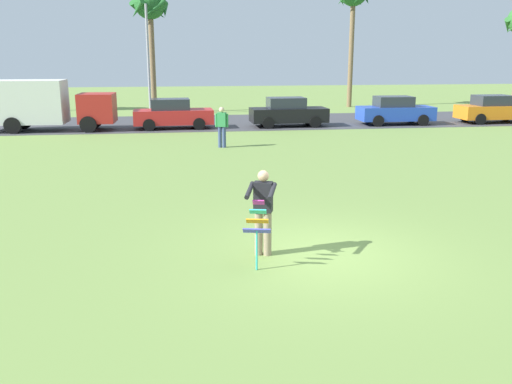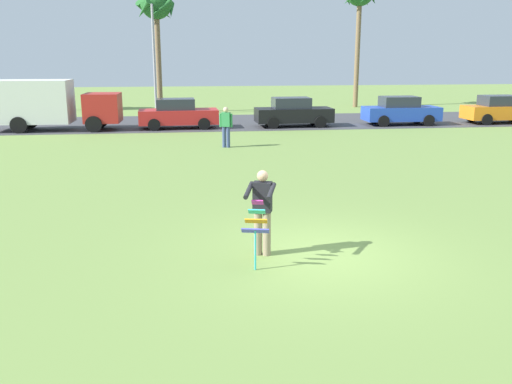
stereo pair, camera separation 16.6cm
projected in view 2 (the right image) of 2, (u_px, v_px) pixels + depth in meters
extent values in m
plane|color=olive|center=(321.00, 254.00, 11.11)|extent=(120.00, 120.00, 0.00)
cube|color=#424247|center=(230.00, 122.00, 32.55)|extent=(120.00, 8.00, 0.01)
cylinder|color=gray|center=(267.00, 234.00, 10.97)|extent=(0.16, 0.16, 0.90)
cylinder|color=gray|center=(258.00, 233.00, 11.00)|extent=(0.16, 0.16, 0.90)
cube|color=black|center=(262.00, 197.00, 10.80)|extent=(0.41, 0.33, 0.60)
sphere|color=tan|center=(263.00, 176.00, 10.70)|extent=(0.22, 0.22, 0.22)
cylinder|color=black|center=(271.00, 191.00, 10.48)|extent=(0.28, 0.58, 0.24)
cylinder|color=black|center=(249.00, 190.00, 10.57)|extent=(0.28, 0.58, 0.24)
cube|color=#D83399|center=(257.00, 202.00, 10.50)|extent=(0.25, 0.18, 0.12)
cube|color=#33BFBF|center=(257.00, 212.00, 10.38)|extent=(0.34, 0.20, 0.12)
cube|color=orange|center=(256.00, 221.00, 10.25)|extent=(0.44, 0.22, 0.12)
cube|color=#4C4CCC|center=(255.00, 231.00, 10.13)|extent=(0.53, 0.24, 0.12)
cylinder|color=#33BFBF|center=(255.00, 250.00, 10.22)|extent=(0.04, 0.04, 0.76)
cube|color=#B2231E|center=(103.00, 108.00, 29.03)|extent=(1.85, 1.95, 1.50)
cube|color=silver|center=(29.00, 102.00, 28.59)|extent=(4.25, 2.12, 2.20)
cylinder|color=black|center=(100.00, 120.00, 30.06)|extent=(0.85, 0.30, 0.84)
cylinder|color=black|center=(94.00, 124.00, 28.29)|extent=(0.85, 0.30, 0.84)
cylinder|color=black|center=(30.00, 121.00, 29.71)|extent=(0.85, 0.30, 0.84)
cylinder|color=black|center=(19.00, 125.00, 27.93)|extent=(0.85, 0.30, 0.84)
cube|color=red|center=(179.00, 117.00, 29.72)|extent=(4.26, 1.85, 0.76)
cube|color=#282D38|center=(175.00, 104.00, 29.53)|extent=(2.06, 1.46, 0.60)
cylinder|color=black|center=(202.00, 120.00, 30.77)|extent=(0.65, 0.24, 0.64)
cylinder|color=black|center=(204.00, 124.00, 29.23)|extent=(0.65, 0.24, 0.64)
cylinder|color=black|center=(155.00, 121.00, 30.36)|extent=(0.65, 0.24, 0.64)
cylinder|color=black|center=(154.00, 125.00, 28.82)|extent=(0.65, 0.24, 0.64)
cube|color=black|center=(294.00, 115.00, 30.49)|extent=(4.24, 1.81, 0.76)
cube|color=#282D38|center=(291.00, 103.00, 30.31)|extent=(2.05, 1.45, 0.60)
cylinder|color=black|center=(313.00, 119.00, 31.54)|extent=(0.65, 0.24, 0.64)
cylinder|color=black|center=(320.00, 122.00, 29.99)|extent=(0.65, 0.24, 0.64)
cylinder|color=black|center=(268.00, 120.00, 31.15)|extent=(0.65, 0.24, 0.64)
cylinder|color=black|center=(273.00, 123.00, 29.60)|extent=(0.65, 0.24, 0.64)
cube|color=#2347B7|center=(401.00, 113.00, 31.25)|extent=(4.21, 1.73, 0.76)
cube|color=#282D38|center=(399.00, 102.00, 31.08)|extent=(2.03, 1.41, 0.60)
cylinder|color=black|center=(417.00, 117.00, 32.26)|extent=(0.64, 0.23, 0.64)
cylinder|color=black|center=(429.00, 120.00, 30.70)|extent=(0.64, 0.23, 0.64)
cylinder|color=black|center=(374.00, 118.00, 31.96)|extent=(0.64, 0.23, 0.64)
cylinder|color=black|center=(383.00, 121.00, 30.40)|extent=(0.64, 0.23, 0.64)
cube|color=orange|center=(500.00, 112.00, 31.99)|extent=(4.22, 1.75, 0.76)
cube|color=#282D38|center=(499.00, 101.00, 31.81)|extent=(2.03, 1.42, 0.60)
cylinder|color=black|center=(472.00, 116.00, 32.67)|extent=(0.64, 0.23, 0.64)
cylinder|color=black|center=(487.00, 120.00, 31.12)|extent=(0.64, 0.23, 0.64)
cylinder|color=brown|center=(159.00, 61.00, 36.95)|extent=(0.36, 0.36, 6.95)
sphere|color=#236028|center=(156.00, 3.00, 36.05)|extent=(2.10, 2.10, 2.10)
cone|color=#236028|center=(171.00, 10.00, 36.28)|extent=(0.44, 1.56, 1.28)
cone|color=#236028|center=(161.00, 11.00, 37.07)|extent=(1.62, 0.90, 1.28)
cone|color=#236028|center=(145.00, 11.00, 36.61)|extent=(1.27, 1.52, 1.28)
cone|color=#236028|center=(144.00, 9.00, 35.53)|extent=(1.27, 1.52, 1.28)
cone|color=#236028|center=(160.00, 9.00, 35.33)|extent=(1.62, 0.90, 1.28)
cylinder|color=brown|center=(357.00, 52.00, 40.97)|extent=(0.36, 0.36, 8.13)
cylinder|color=#9E9EA3|center=(154.00, 61.00, 35.78)|extent=(0.16, 0.16, 7.00)
cylinder|color=#9E9EA3|center=(152.00, 6.00, 35.62)|extent=(0.10, 1.40, 0.10)
cube|color=#4C4C51|center=(153.00, 8.00, 36.26)|extent=(0.24, 0.44, 0.16)
cylinder|color=#384772|center=(224.00, 137.00, 23.73)|extent=(0.16, 0.16, 0.90)
cylinder|color=#384772|center=(228.00, 137.00, 23.70)|extent=(0.16, 0.16, 0.90)
cube|color=#338C4C|center=(226.00, 120.00, 23.54)|extent=(0.41, 0.32, 0.60)
sphere|color=beige|center=(226.00, 110.00, 23.43)|extent=(0.22, 0.22, 0.22)
cylinder|color=#338C4C|center=(220.00, 120.00, 23.58)|extent=(0.09, 0.09, 0.58)
cylinder|color=#338C4C|center=(231.00, 120.00, 23.50)|extent=(0.09, 0.09, 0.58)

